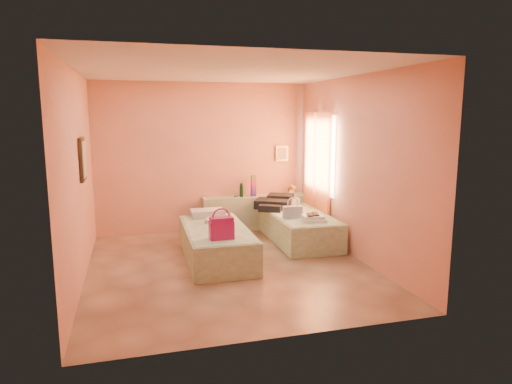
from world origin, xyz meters
TOP-DOWN VIEW (x-y plane):
  - ground at (0.00, 0.00)m, footprint 4.50×4.50m
  - room_walls at (0.21, 0.57)m, footprint 4.02×4.51m
  - headboard_ledge at (0.98, 2.10)m, footprint 2.05×0.30m
  - bed_left at (-0.11, 0.40)m, footprint 0.93×2.01m
  - bed_right at (1.47, 1.05)m, footprint 0.93×2.01m
  - water_bottle at (0.69, 2.06)m, footprint 0.09×0.09m
  - rainbow_box at (0.93, 2.08)m, footprint 0.10×0.10m
  - small_dish at (0.61, 2.09)m, footprint 0.12×0.12m
  - green_book at (1.37, 2.11)m, footprint 0.22×0.17m
  - flower_vase at (1.71, 2.05)m, footprint 0.23×0.23m
  - magenta_handbag at (-0.15, -0.24)m, footprint 0.34×0.19m
  - khaki_garment at (-0.02, 0.77)m, footprint 0.45×0.40m
  - clothes_pile at (1.23, 1.60)m, footprint 0.88×0.88m
  - blue_handbag at (1.24, 0.71)m, footprint 0.32×0.14m
  - towel_stack at (1.50, 0.39)m, footprint 0.40×0.36m
  - sandal_pair at (1.48, 0.40)m, footprint 0.23×0.27m

SIDE VIEW (x-z plane):
  - ground at x=0.00m, z-range 0.00..0.00m
  - bed_left at x=-0.11m, z-range 0.00..0.50m
  - bed_right at x=1.47m, z-range 0.00..0.50m
  - headboard_ledge at x=0.98m, z-range 0.00..0.65m
  - khaki_garment at x=-0.02m, z-range 0.50..0.56m
  - towel_stack at x=1.50m, z-range 0.50..0.60m
  - blue_handbag at x=1.24m, z-range 0.50..0.70m
  - clothes_pile at x=1.23m, z-range 0.50..0.70m
  - sandal_pair at x=1.48m, z-range 0.60..0.62m
  - magenta_handbag at x=-0.15m, z-range 0.50..0.81m
  - small_dish at x=0.61m, z-range 0.65..0.68m
  - green_book at x=1.37m, z-range 0.65..0.68m
  - flower_vase at x=1.71m, z-range 0.65..0.88m
  - water_bottle at x=0.69m, z-range 0.65..0.90m
  - rainbow_box at x=0.93m, z-range 0.65..1.05m
  - room_walls at x=0.21m, z-range 0.38..3.19m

